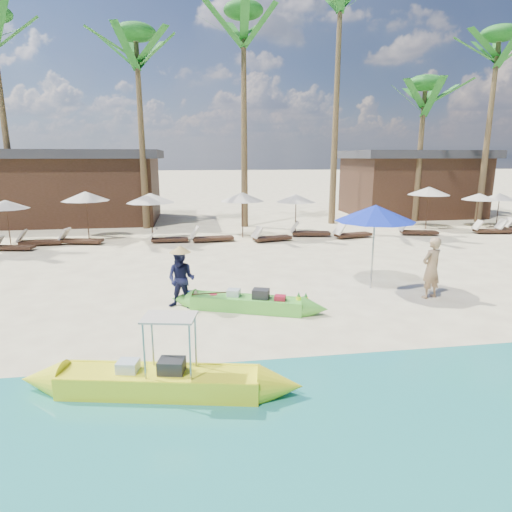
{
  "coord_description": "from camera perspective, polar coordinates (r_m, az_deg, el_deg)",
  "views": [
    {
      "loc": [
        -0.84,
        -10.09,
        3.9
      ],
      "look_at": [
        0.99,
        2.0,
        1.06
      ],
      "focal_mm": 30.0,
      "sensor_mm": 36.0,
      "label": 1
    }
  ],
  "objects": [
    {
      "name": "ground",
      "position": [
        10.86,
        -3.6,
        -8.0
      ],
      "size": [
        240.0,
        240.0,
        0.0
      ],
      "primitive_type": "plane",
      "color": "#FFF1BC",
      "rests_on": "ground"
    },
    {
      "name": "wet_sand_strip",
      "position": [
        6.47,
        0.7,
        -23.96
      ],
      "size": [
        240.0,
        4.5,
        0.01
      ],
      "primitive_type": "cube",
      "color": "tan",
      "rests_on": "ground"
    },
    {
      "name": "green_canoe",
      "position": [
        11.17,
        -1.21,
        -6.27
      ],
      "size": [
        4.47,
        1.9,
        0.59
      ],
      "rotation": [
        0.0,
        0.0,
        -0.35
      ],
      "color": "#58C63C",
      "rests_on": "ground"
    },
    {
      "name": "yellow_canoe",
      "position": [
        7.65,
        -12.7,
        -15.98
      ],
      "size": [
        5.3,
        1.4,
        1.39
      ],
      "rotation": [
        0.0,
        0.0,
        -0.2
      ],
      "color": "#FFF820",
      "rests_on": "ground"
    },
    {
      "name": "tourist",
      "position": [
        12.91,
        22.34,
        -1.48
      ],
      "size": [
        0.74,
        0.6,
        1.74
      ],
      "primitive_type": "imported",
      "rotation": [
        0.0,
        0.0,
        3.47
      ],
      "color": "tan",
      "rests_on": "ground"
    },
    {
      "name": "vendor_green",
      "position": [
        11.34,
        -9.93,
        -3.08
      ],
      "size": [
        0.92,
        0.82,
        1.56
      ],
      "primitive_type": "imported",
      "rotation": [
        0.0,
        0.0,
        -0.35
      ],
      "color": "#141738",
      "rests_on": "ground"
    },
    {
      "name": "blue_umbrella",
      "position": [
        13.04,
        15.61,
        5.52
      ],
      "size": [
        2.36,
        2.36,
        2.54
      ],
      "color": "#99999E",
      "rests_on": "ground"
    },
    {
      "name": "resort_parasol_3",
      "position": [
        22.2,
        -30.41,
        5.95
      ],
      "size": [
        1.97,
        1.97,
        2.03
      ],
      "color": "#382016",
      "rests_on": "ground"
    },
    {
      "name": "lounger_3_right",
      "position": [
        20.96,
        -29.76,
        1.15
      ],
      "size": [
        1.72,
        0.8,
        0.56
      ],
      "rotation": [
        0.0,
        0.0,
        -0.18
      ],
      "color": "#382016",
      "rests_on": "ground"
    },
    {
      "name": "resort_parasol_4",
      "position": [
        22.1,
        -21.8,
        7.42
      ],
      "size": [
        2.23,
        2.23,
        2.3
      ],
      "color": "#382016",
      "rests_on": "ground"
    },
    {
      "name": "lounger_4_left",
      "position": [
        21.58,
        -27.06,
        1.81
      ],
      "size": [
        1.91,
        0.64,
        0.64
      ],
      "rotation": [
        0.0,
        0.0,
        0.03
      ],
      "color": "#382016",
      "rests_on": "ground"
    },
    {
      "name": "lounger_4_right",
      "position": [
        21.13,
        -22.53,
        2.04
      ],
      "size": [
        1.98,
        0.96,
        0.65
      ],
      "rotation": [
        0.0,
        0.0,
        -0.2
      ],
      "color": "#382016",
      "rests_on": "ground"
    },
    {
      "name": "resort_parasol_5",
      "position": [
        20.36,
        -13.9,
        7.53
      ],
      "size": [
        2.22,
        2.22,
        2.28
      ],
      "color": "#382016",
      "rests_on": "ground"
    },
    {
      "name": "lounger_5_left",
      "position": [
        20.3,
        -11.77,
        2.31
      ],
      "size": [
        1.78,
        0.58,
        0.6
      ],
      "rotation": [
        0.0,
        0.0,
        -0.02
      ],
      "color": "#382016",
      "rests_on": "ground"
    },
    {
      "name": "resort_parasol_6",
      "position": [
        20.94,
        -1.82,
        7.9
      ],
      "size": [
        2.16,
        2.16,
        2.23
      ],
      "color": "#382016",
      "rests_on": "ground"
    },
    {
      "name": "lounger_6_left",
      "position": [
        20.17,
        -6.18,
        2.52
      ],
      "size": [
        2.05,
        0.8,
        0.68
      ],
      "rotation": [
        0.0,
        0.0,
        0.1
      ],
      "color": "#382016",
      "rests_on": "ground"
    },
    {
      "name": "lounger_6_right",
      "position": [
        20.14,
        1.85,
        2.54
      ],
      "size": [
        1.97,
        1.01,
        0.64
      ],
      "rotation": [
        0.0,
        0.0,
        0.24
      ],
      "color": "#382016",
      "rests_on": "ground"
    },
    {
      "name": "resort_parasol_7",
      "position": [
        21.75,
        5.36,
        7.7
      ],
      "size": [
        2.02,
        2.02,
        2.08
      ],
      "color": "#382016",
      "rests_on": "ground"
    },
    {
      "name": "lounger_7_left",
      "position": [
        21.6,
        6.96,
        3.2
      ],
      "size": [
        2.06,
        0.93,
        0.67
      ],
      "rotation": [
        0.0,
        0.0,
        -0.16
      ],
      "color": "#382016",
      "rests_on": "ground"
    },
    {
      "name": "lounger_7_right",
      "position": [
        21.5,
        12.53,
        2.92
      ],
      "size": [
        2.02,
        1.0,
        0.66
      ],
      "rotation": [
        0.0,
        0.0,
        0.22
      ],
      "color": "#382016",
      "rests_on": "ground"
    },
    {
      "name": "resort_parasol_8",
      "position": [
        25.35,
        22.05,
        8.06
      ],
      "size": [
        2.25,
        2.25,
        2.32
      ],
      "color": "#382016",
      "rests_on": "ground"
    },
    {
      "name": "lounger_8_left",
      "position": [
        23.28,
        20.59,
        3.15
      ],
      "size": [
        1.98,
        0.97,
        0.65
      ],
      "rotation": [
        0.0,
        0.0,
        -0.21
      ],
      "color": "#382016",
      "rests_on": "ground"
    },
    {
      "name": "resort_parasol_9",
      "position": [
        27.11,
        27.61,
        7.03
      ],
      "size": [
        1.87,
        1.87,
        1.92
      ],
      "color": "#382016",
      "rests_on": "ground"
    },
    {
      "name": "lounger_9_left",
      "position": [
        25.33,
        28.64,
        3.1
      ],
      "size": [
        1.88,
        0.82,
        0.62
      ],
      "rotation": [
        0.0,
        0.0,
        -0.15
      ],
      "color": "#382016",
      "rests_on": "ground"
    },
    {
      "name": "resort_parasol_10",
      "position": [
        27.74,
        29.74,
        6.91
      ],
      "size": [
        1.87,
        1.87,
        1.93
      ],
      "color": "#382016",
      "rests_on": "ground"
    },
    {
      "name": "palm_3",
      "position": [
        24.94,
        -15.54,
        23.46
      ],
      "size": [
        2.08,
        2.08,
        10.52
      ],
      "color": "brown",
      "rests_on": "ground"
    },
    {
      "name": "palm_4",
      "position": [
        24.92,
        -1.66,
        25.96
      ],
      "size": [
        2.08,
        2.08,
        11.7
      ],
      "color": "brown",
      "rests_on": "ground"
    },
    {
      "name": "palm_5",
      "position": [
        26.75,
        11.06,
        27.86
      ],
      "size": [
        2.08,
        2.08,
        13.6
      ],
      "color": "brown",
      "rests_on": "ground"
    },
    {
      "name": "palm_6",
      "position": [
        28.34,
        21.51,
        18.62
      ],
      "size": [
        2.08,
        2.08,
        8.51
      ],
      "color": "brown",
      "rests_on": "ground"
    },
    {
      "name": "palm_7",
      "position": [
        29.9,
        29.36,
        21.32
      ],
      "size": [
        2.08,
        2.08,
        11.08
      ],
      "color": "brown",
      "rests_on": "ground"
    },
    {
      "name": "pavilion_west",
      "position": [
        28.56,
        -23.38,
        8.6
      ],
      "size": [
        10.8,
        6.6,
        4.3
      ],
      "color": "#382016",
      "rests_on": "ground"
    },
    {
      "name": "pavilion_east",
      "position": [
        31.38,
        19.91,
        9.21
      ],
      "size": [
        8.8,
        6.6,
        4.3
      ],
      "color": "#382016",
      "rests_on": "ground"
    }
  ]
}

